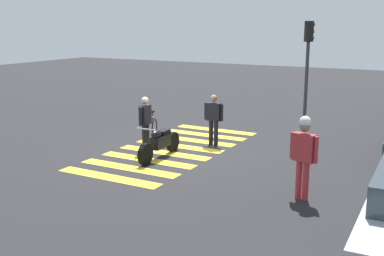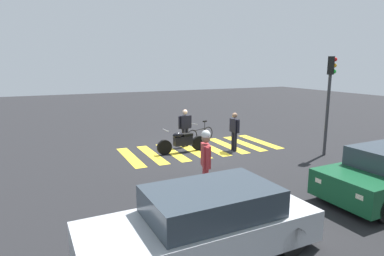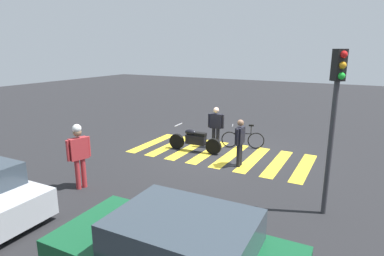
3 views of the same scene
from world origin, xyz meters
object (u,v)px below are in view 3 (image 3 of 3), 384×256
object	(u,v)px
officer_by_motorcycle	(240,140)
leaning_bicycle	(243,139)
car_green_compact	(176,256)
officer_on_foot	(216,125)
pedestrian_bystander	(79,151)
traffic_light_pole	(335,107)
police_motorcycle	(195,140)

from	to	relation	value
officer_by_motorcycle	leaning_bicycle	bearing A→B (deg)	-73.70
officer_by_motorcycle	car_green_compact	world-z (taller)	officer_by_motorcycle
car_green_compact	officer_by_motorcycle	bearing A→B (deg)	-79.34
officer_on_foot	officer_by_motorcycle	xyz separation A→B (m)	(-1.60, 1.56, -0.02)
pedestrian_bystander	car_green_compact	world-z (taller)	pedestrian_bystander
traffic_light_pole	leaning_bicycle	bearing A→B (deg)	-49.35
officer_by_motorcycle	car_green_compact	size ratio (longest dim) A/B	0.40
leaning_bicycle	traffic_light_pole	size ratio (longest dim) A/B	0.42
officer_on_foot	officer_by_motorcycle	bearing A→B (deg)	135.65
pedestrian_bystander	traffic_light_pole	size ratio (longest dim) A/B	0.48
officer_by_motorcycle	traffic_light_pole	xyz separation A→B (m)	(-3.00, 2.14, 1.74)
police_motorcycle	traffic_light_pole	world-z (taller)	traffic_light_pole
officer_by_motorcycle	pedestrian_bystander	world-z (taller)	pedestrian_bystander
pedestrian_bystander	officer_on_foot	bearing A→B (deg)	-108.37
officer_by_motorcycle	pedestrian_bystander	xyz separation A→B (m)	(3.41, 3.90, 0.19)
car_green_compact	officer_on_foot	bearing A→B (deg)	-70.32
car_green_compact	traffic_light_pole	distance (m)	4.83
officer_by_motorcycle	pedestrian_bystander	bearing A→B (deg)	48.83
officer_by_motorcycle	traffic_light_pole	size ratio (longest dim) A/B	0.42
car_green_compact	traffic_light_pole	world-z (taller)	traffic_light_pole
officer_by_motorcycle	traffic_light_pole	world-z (taller)	traffic_light_pole
car_green_compact	traffic_light_pole	size ratio (longest dim) A/B	1.04
traffic_light_pole	police_motorcycle	bearing A→B (deg)	-29.18
leaning_bicycle	officer_on_foot	xyz separation A→B (m)	(1.00, 0.48, 0.59)
officer_on_foot	traffic_light_pole	size ratio (longest dim) A/B	0.43
officer_on_foot	pedestrian_bystander	world-z (taller)	pedestrian_bystander
leaning_bicycle	car_green_compact	world-z (taller)	car_green_compact
leaning_bicycle	traffic_light_pole	distance (m)	5.98
leaning_bicycle	car_green_compact	size ratio (longest dim) A/B	0.40
leaning_bicycle	car_green_compact	distance (m)	8.37
pedestrian_bystander	traffic_light_pole	xyz separation A→B (m)	(-6.41, -1.76, 1.54)
officer_by_motorcycle	traffic_light_pole	bearing A→B (deg)	144.43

